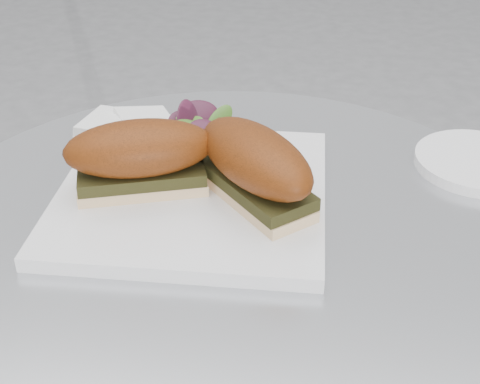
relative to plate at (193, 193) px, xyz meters
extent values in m
cylinder|color=silver|center=(0.05, -0.05, -0.02)|extent=(0.70, 0.70, 0.02)
cube|color=silver|center=(0.00, 0.00, 0.00)|extent=(0.30, 0.30, 0.02)
cube|color=#D4B384|center=(-0.05, -0.01, 0.01)|extent=(0.15, 0.10, 0.01)
cube|color=black|center=(-0.05, -0.01, 0.03)|extent=(0.15, 0.10, 0.01)
ellipsoid|color=#682909|center=(-0.05, -0.01, 0.06)|extent=(0.17, 0.12, 0.06)
cube|color=#D4B384|center=(0.07, -0.01, 0.01)|extent=(0.14, 0.15, 0.01)
cube|color=black|center=(0.07, -0.01, 0.03)|extent=(0.14, 0.15, 0.01)
ellipsoid|color=#682909|center=(0.07, -0.01, 0.06)|extent=(0.17, 0.18, 0.06)
cylinder|color=silver|center=(0.32, 0.12, 0.00)|extent=(0.15, 0.15, 0.01)
camera|label=1|loc=(0.14, -0.61, 0.39)|focal=50.00mm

